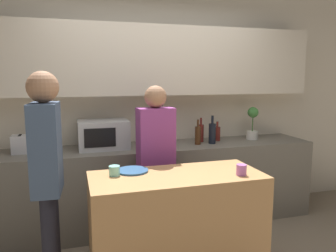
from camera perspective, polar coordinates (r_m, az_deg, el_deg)
name	(u,v)px	position (r m, az deg, el deg)	size (l,w,h in m)	color
back_wall	(151,87)	(3.80, -2.93, 6.85)	(6.40, 0.40, 2.70)	beige
back_counter	(158,185)	(3.74, -1.81, -10.21)	(3.60, 0.62, 0.90)	#6B665B
kitchen_island	(177,228)	(2.77, 1.54, -17.26)	(1.36, 0.60, 0.89)	#B27F4C
microwave	(103,134)	(3.54, -11.21, -1.43)	(0.52, 0.39, 0.30)	#B7BABC
toaster	(26,144)	(3.57, -23.51, -2.88)	(0.26, 0.16, 0.18)	silver
potted_plant	(253,123)	(4.10, 14.52, 0.48)	(0.14, 0.14, 0.40)	silver
bottle_0	(198,135)	(3.69, 5.22, -1.56)	(0.07, 0.07, 0.28)	#472814
bottle_1	(201,133)	(3.85, 5.74, -1.16)	(0.07, 0.07, 0.28)	maroon
bottle_2	(212,133)	(3.75, 7.71, -1.20)	(0.08, 0.08, 0.32)	black
bottle_3	(217,133)	(3.94, 8.56, -1.27)	(0.07, 0.07, 0.23)	maroon
plate_on_island	(132,171)	(2.69, -6.24, -7.73)	(0.26, 0.26, 0.01)	#2D5684
cup_0	(114,171)	(2.60, -9.32, -7.69)	(0.09, 0.09, 0.08)	#8CE4D5
cup_1	(241,170)	(2.64, 12.66, -7.45)	(0.08, 0.08, 0.08)	#BC6ABD
person_left	(47,167)	(2.52, -20.31, -6.67)	(0.22, 0.35, 1.69)	black
person_center	(156,154)	(3.10, -2.13, -4.90)	(0.35, 0.21, 1.57)	black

